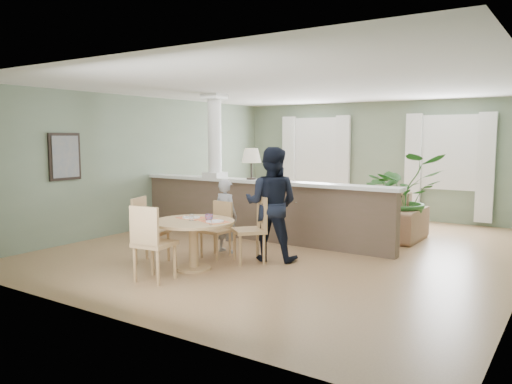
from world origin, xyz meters
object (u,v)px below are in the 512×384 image
Objects in this scene: dining_table at (194,231)px; chair_far_man at (254,226)px; houseplant at (401,196)px; chair_far_boy at (218,226)px; chair_near at (151,240)px; child_person at (226,216)px; sofa at (346,212)px; man_person at (271,204)px; chair_side at (147,227)px.

dining_table is 1.17× the size of chair_far_man.
houseplant is at bearing 63.92° from dining_table.
chair_near is (0.13, -1.60, 0.08)m from chair_far_boy.
chair_near is at bearing 102.82° from child_person.
chair_far_boy is (-0.19, 0.81, -0.08)m from dining_table.
man_person reaches higher than sofa.
dining_table is 0.96× the size of child_person.
chair_far_man is 0.79m from child_person.
chair_side is 0.81× the size of child_person.
chair_far_boy is at bearing -124.75° from houseplant.
chair_far_boy is at bearing -93.16° from chair_near.
dining_table is 1.14m from child_person.
dining_table is at bearing -116.08° from houseplant.
man_person is (0.62, 1.08, 0.31)m from dining_table.
houseplant reaches higher than chair_far_man.
houseplant reaches higher than dining_table.
chair_side reaches higher than chair_far_boy.
houseplant is at bearing -130.32° from man_person.
chair_near is 2.02m from man_person.
man_person is (0.89, -0.02, 0.26)m from child_person.
sofa is 3.35× the size of chair_far_boy.
chair_far_boy is at bearing -138.19° from chair_far_man.
man_person reaches higher than child_person.
sofa is 4.52m from chair_near.
chair_side is (-0.85, -0.09, -0.02)m from dining_table.
chair_far_boy is at bearing 2.37° from man_person.
chair_far_man is 1.01× the size of chair_side.
chair_far_boy is at bearing 110.39° from child_person.
dining_table is at bearing -74.01° from chair_far_boy.
chair_far_boy is 0.72× the size of child_person.
houseplant is 2.87m from man_person.
chair_side is 1.91m from man_person.
dining_table is 1.34× the size of chair_far_boy.
houseplant reaches higher than chair_near.
man_person is (0.15, 0.26, 0.32)m from chair_far_man.
houseplant is 0.92× the size of man_person.
chair_far_boy is (-2.00, -2.88, -0.32)m from houseplant.
houseplant reaches higher than chair_far_boy.
sofa is at bearing -42.27° from chair_side.
chair_far_boy reaches higher than dining_table.
chair_side is (-2.66, -3.79, -0.26)m from houseplant.
chair_side is at bearing -173.67° from dining_table.
chair_far_man is (0.67, 0.01, 0.07)m from chair_far_boy.
dining_table is 0.84m from chair_far_boy.
chair_far_boy is 0.87× the size of chair_far_man.
child_person is (-1.01, -2.55, 0.18)m from sofa.
chair_far_man is (0.48, 0.82, -0.01)m from dining_table.
houseplant is 1.37× the size of dining_table.
chair_far_boy is 1.12m from chair_side.
sofa is at bearing -107.98° from chair_near.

